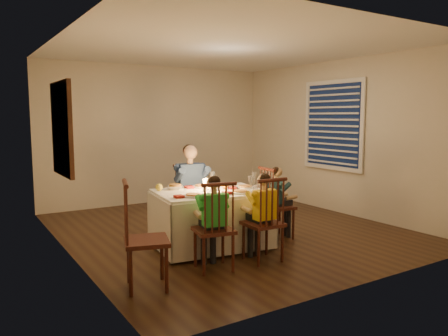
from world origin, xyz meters
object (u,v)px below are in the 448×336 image
chair_near_left (214,269)px  child_yellow (263,260)px  chair_near_right (263,260)px  adult (191,233)px  child_green (214,269)px  chair_adult (191,233)px  child_teal (277,238)px  serving_bowl (175,188)px  chair_extra (148,288)px  chair_end (277,238)px  dining_table (211,207)px

chair_near_left → child_yellow: (0.62, -0.05, 0.00)m
chair_near_right → adult: bearing=-82.5°
child_green → child_yellow: (0.62, -0.05, 0.00)m
chair_near_left → child_green: child_green is taller
chair_adult → child_teal: bearing=-38.7°
chair_near_right → child_yellow: bearing=-0.0°
chair_near_right → serving_bowl: serving_bowl is taller
child_green → chair_near_left: bearing=-0.0°
child_teal → child_yellow: bearing=136.4°
adult → child_teal: size_ratio=1.29×
chair_adult → chair_near_right: bearing=-79.4°
chair_extra → child_green: 0.82m
chair_near_right → child_green: 0.63m
chair_end → child_teal: same height
serving_bowl → child_yellow: bearing=-63.7°
child_green → child_teal: child_green is taller
chair_adult → chair_extra: 2.01m
chair_near_right → chair_extra: 1.43m
chair_near_left → chair_near_right: bearing=-173.5°
chair_extra → adult: bearing=-23.0°
dining_table → child_yellow: dining_table is taller
chair_end → child_yellow: 0.98m
serving_bowl → dining_table: bearing=-46.7°
adult → serving_bowl: bearing=-133.6°
chair_extra → serving_bowl: size_ratio=5.30×
adult → child_teal: bearing=-38.7°
dining_table → chair_near_right: bearing=-66.1°
child_green → serving_bowl: 1.31m
child_green → child_yellow: size_ratio=1.01×
chair_near_right → chair_extra: size_ratio=0.93×
chair_near_right → serving_bowl: size_ratio=4.93×
chair_near_right → child_green: size_ratio=0.95×
chair_near_right → child_teal: 0.98m
chair_adult → chair_near_left: 1.52m
dining_table → child_teal: dining_table is taller
chair_near_right → child_green: child_green is taller
child_green → child_teal: (1.36, 0.60, 0.00)m
adult → child_yellow: size_ratio=1.24×
chair_extra → adult: adult is taller
chair_extra → chair_near_right: bearing=-71.1°
child_teal → serving_bowl: (-1.29, 0.48, 0.74)m
chair_near_right → chair_adult: bearing=-82.5°
child_yellow → chair_near_left: bearing=-2.8°
adult → chair_adult: bearing=0.0°
adult → child_green: size_ratio=1.23×
chair_adult → child_teal: size_ratio=1.00×
dining_table → chair_extra: bearing=-137.9°
chair_adult → chair_near_left: bearing=-103.2°
chair_extra → serving_bowl: (0.87, 1.18, 0.74)m
chair_extra → child_yellow: size_ratio=1.04×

